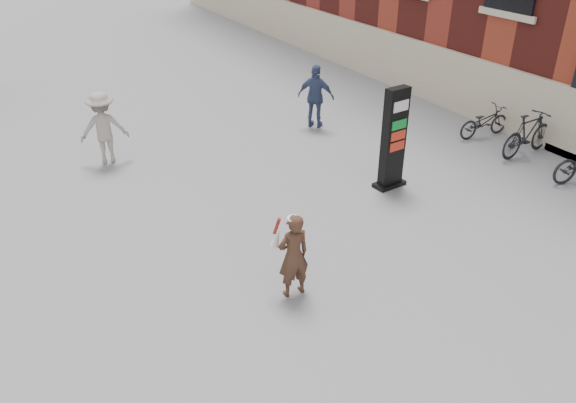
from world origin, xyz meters
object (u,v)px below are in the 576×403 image
woman (293,254)px  bike_6 (484,122)px  info_pylon (394,139)px  pedestrian_b (104,128)px  pedestrian_c (316,97)px  bike_5 (528,134)px

woman → bike_6: bearing=-155.2°
info_pylon → pedestrian_b: 7.12m
woman → pedestrian_b: (-1.38, 7.02, 0.12)m
pedestrian_c → bike_5: pedestrian_c is taller
pedestrian_b → bike_6: (9.59, -3.56, -0.48)m
pedestrian_c → bike_6: pedestrian_c is taller
pedestrian_b → pedestrian_c: pedestrian_b is taller
bike_6 → info_pylon: bearing=109.3°
bike_5 → pedestrian_c: bearing=36.4°
bike_6 → pedestrian_c: bearing=55.6°
bike_5 → bike_6: bearing=-3.4°
pedestrian_b → bike_6: 10.24m
info_pylon → bike_5: (4.21, -0.35, -0.61)m
info_pylon → pedestrian_b: size_ratio=1.30×
woman → bike_5: woman is taller
info_pylon → bike_5: size_ratio=1.24×
woman → pedestrian_c: bearing=-123.0°
bike_5 → woman: bearing=100.3°
bike_5 → bike_6: 1.46m
info_pylon → woman: 4.65m
bike_5 → info_pylon: bearing=81.9°
pedestrian_c → bike_5: 5.78m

